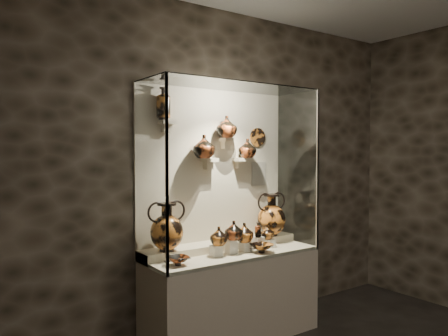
# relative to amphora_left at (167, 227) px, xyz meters

# --- Properties ---
(wall_back) EXTENTS (5.00, 0.02, 3.20)m
(wall_back) POSITION_rel_amphora_left_xyz_m (0.63, 0.20, 0.48)
(wall_back) COLOR #2B241B
(wall_back) RESTS_ON ground
(plinth) EXTENTS (1.70, 0.60, 0.80)m
(plinth) POSITION_rel_amphora_left_xyz_m (0.63, -0.12, -0.72)
(plinth) COLOR beige
(plinth) RESTS_ON floor
(front_tier) EXTENTS (1.68, 0.58, 0.03)m
(front_tier) POSITION_rel_amphora_left_xyz_m (0.63, -0.12, -0.30)
(front_tier) COLOR beige
(front_tier) RESTS_ON plinth
(rear_tier) EXTENTS (1.70, 0.25, 0.10)m
(rear_tier) POSITION_rel_amphora_left_xyz_m (0.63, 0.06, -0.27)
(rear_tier) COLOR beige
(rear_tier) RESTS_ON plinth
(back_panel) EXTENTS (1.70, 0.03, 1.60)m
(back_panel) POSITION_rel_amphora_left_xyz_m (0.63, 0.20, 0.48)
(back_panel) COLOR beige
(back_panel) RESTS_ON plinth
(glass_front) EXTENTS (1.70, 0.01, 1.60)m
(glass_front) POSITION_rel_amphora_left_xyz_m (0.63, -0.41, 0.48)
(glass_front) COLOR white
(glass_front) RESTS_ON plinth
(glass_left) EXTENTS (0.01, 0.60, 1.60)m
(glass_left) POSITION_rel_amphora_left_xyz_m (-0.22, -0.12, 0.48)
(glass_left) COLOR white
(glass_left) RESTS_ON plinth
(glass_right) EXTENTS (0.01, 0.60, 1.60)m
(glass_right) POSITION_rel_amphora_left_xyz_m (1.48, -0.12, 0.48)
(glass_right) COLOR white
(glass_right) RESTS_ON plinth
(glass_top) EXTENTS (1.70, 0.60, 0.01)m
(glass_top) POSITION_rel_amphora_left_xyz_m (0.63, -0.12, 1.28)
(glass_top) COLOR white
(glass_top) RESTS_ON back_panel
(frame_post_left) EXTENTS (0.02, 0.02, 1.60)m
(frame_post_left) POSITION_rel_amphora_left_xyz_m (-0.21, -0.41, 0.48)
(frame_post_left) COLOR gray
(frame_post_left) RESTS_ON plinth
(frame_post_right) EXTENTS (0.02, 0.02, 1.60)m
(frame_post_right) POSITION_rel_amphora_left_xyz_m (1.47, -0.41, 0.48)
(frame_post_right) COLOR gray
(frame_post_right) RESTS_ON plinth
(pedestal_a) EXTENTS (0.09, 0.09, 0.10)m
(pedestal_a) POSITION_rel_amphora_left_xyz_m (0.41, -0.17, -0.24)
(pedestal_a) COLOR silver
(pedestal_a) RESTS_ON front_tier
(pedestal_b) EXTENTS (0.09, 0.09, 0.13)m
(pedestal_b) POSITION_rel_amphora_left_xyz_m (0.58, -0.17, -0.22)
(pedestal_b) COLOR silver
(pedestal_b) RESTS_ON front_tier
(pedestal_c) EXTENTS (0.09, 0.09, 0.09)m
(pedestal_c) POSITION_rel_amphora_left_xyz_m (0.75, -0.17, -0.24)
(pedestal_c) COLOR silver
(pedestal_c) RESTS_ON front_tier
(pedestal_d) EXTENTS (0.09, 0.09, 0.12)m
(pedestal_d) POSITION_rel_amphora_left_xyz_m (0.91, -0.17, -0.23)
(pedestal_d) COLOR silver
(pedestal_d) RESTS_ON front_tier
(pedestal_e) EXTENTS (0.09, 0.09, 0.08)m
(pedestal_e) POSITION_rel_amphora_left_xyz_m (1.05, -0.17, -0.25)
(pedestal_e) COLOR silver
(pedestal_e) RESTS_ON front_tier
(bracket_ul) EXTENTS (0.14, 0.12, 0.04)m
(bracket_ul) POSITION_rel_amphora_left_xyz_m (0.08, 0.12, 0.93)
(bracket_ul) COLOR beige
(bracket_ul) RESTS_ON back_panel
(bracket_ca) EXTENTS (0.14, 0.12, 0.04)m
(bracket_ca) POSITION_rel_amphora_left_xyz_m (0.53, 0.12, 0.58)
(bracket_ca) COLOR beige
(bracket_ca) RESTS_ON back_panel
(bracket_cb) EXTENTS (0.10, 0.12, 0.04)m
(bracket_cb) POSITION_rel_amphora_left_xyz_m (0.73, 0.12, 0.78)
(bracket_cb) COLOR beige
(bracket_cb) RESTS_ON back_panel
(bracket_cc) EXTENTS (0.14, 0.12, 0.04)m
(bracket_cc) POSITION_rel_amphora_left_xyz_m (0.91, 0.12, 0.58)
(bracket_cc) COLOR beige
(bracket_cc) RESTS_ON back_panel
(amphora_left) EXTENTS (0.38, 0.38, 0.43)m
(amphora_left) POSITION_rel_amphora_left_xyz_m (0.00, 0.00, 0.00)
(amphora_left) COLOR orange
(amphora_left) RESTS_ON rear_tier
(amphora_right) EXTENTS (0.42, 0.42, 0.44)m
(amphora_right) POSITION_rel_amphora_left_xyz_m (1.22, -0.00, 0.00)
(amphora_right) COLOR orange
(amphora_right) RESTS_ON rear_tier
(jug_a) EXTENTS (0.19, 0.19, 0.17)m
(jug_a) POSITION_rel_amphora_left_xyz_m (0.43, -0.18, -0.10)
(jug_a) COLOR orange
(jug_a) RESTS_ON pedestal_a
(jug_b) EXTENTS (0.19, 0.19, 0.18)m
(jug_b) POSITION_rel_amphora_left_xyz_m (0.60, -0.18, -0.07)
(jug_b) COLOR #963E1A
(jug_b) RESTS_ON pedestal_b
(jug_c) EXTENTS (0.22, 0.22, 0.19)m
(jug_c) POSITION_rel_amphora_left_xyz_m (0.73, -0.17, -0.10)
(jug_c) COLOR orange
(jug_c) RESTS_ON pedestal_c
(jug_e) EXTENTS (0.16, 0.16, 0.14)m
(jug_e) POSITION_rel_amphora_left_xyz_m (1.04, -0.15, -0.14)
(jug_e) COLOR orange
(jug_e) RESTS_ON pedestal_e
(lekythos_small) EXTENTS (0.09, 0.09, 0.17)m
(lekythos_small) POSITION_rel_amphora_left_xyz_m (0.89, -0.18, -0.08)
(lekythos_small) COLOR #963E1A
(lekythos_small) RESTS_ON pedestal_d
(kylix_left) EXTENTS (0.28, 0.26, 0.09)m
(kylix_left) POSITION_rel_amphora_left_xyz_m (-0.03, -0.24, -0.24)
(kylix_left) COLOR #963E1A
(kylix_left) RESTS_ON front_tier
(kylix_right) EXTENTS (0.32, 0.30, 0.10)m
(kylix_right) POSITION_rel_amphora_left_xyz_m (0.84, -0.30, -0.23)
(kylix_right) COLOR orange
(kylix_right) RESTS_ON front_tier
(lekythos_tall) EXTENTS (0.15, 0.15, 0.33)m
(lekythos_tall) POSITION_rel_amphora_left_xyz_m (0.03, 0.11, 1.12)
(lekythos_tall) COLOR orange
(lekythos_tall) RESTS_ON bracket_ul
(ovoid_vase_a) EXTENTS (0.27, 0.27, 0.22)m
(ovoid_vase_a) POSITION_rel_amphora_left_xyz_m (0.43, 0.07, 0.71)
(ovoid_vase_a) COLOR #963E1A
(ovoid_vase_a) RESTS_ON bracket_ca
(ovoid_vase_b) EXTENTS (0.23, 0.23, 0.22)m
(ovoid_vase_b) POSITION_rel_amphora_left_xyz_m (0.70, 0.07, 0.91)
(ovoid_vase_b) COLOR #963E1A
(ovoid_vase_b) RESTS_ON bracket_cb
(ovoid_vase_c) EXTENTS (0.23, 0.23, 0.19)m
(ovoid_vase_c) POSITION_rel_amphora_left_xyz_m (0.96, 0.08, 0.70)
(ovoid_vase_c) COLOR #963E1A
(ovoid_vase_c) RESTS_ON bracket_cc
(wall_plate) EXTENTS (0.20, 0.02, 0.20)m
(wall_plate) POSITION_rel_amphora_left_xyz_m (1.17, 0.17, 0.82)
(wall_plate) COLOR #BD6B25
(wall_plate) RESTS_ON back_panel
(info_placard) EXTENTS (0.19, 0.01, 0.25)m
(info_placard) POSITION_rel_amphora_left_xyz_m (1.20, 0.18, 0.43)
(info_placard) COLOR beige
(info_placard) RESTS_ON back_panel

